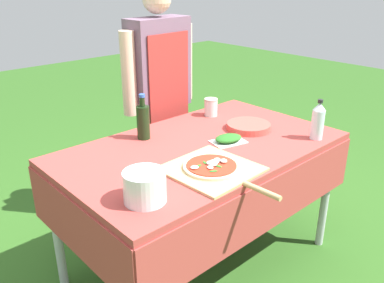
% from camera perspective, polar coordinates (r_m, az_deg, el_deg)
% --- Properties ---
extents(ground_plane, '(12.00, 12.00, 0.00)m').
position_cam_1_polar(ground_plane, '(2.53, 1.18, -16.53)').
color(ground_plane, '#2D5B1E').
extents(prep_table, '(1.50, 0.90, 0.76)m').
position_cam_1_polar(prep_table, '(2.16, 1.32, -2.52)').
color(prep_table, '#A83D38').
rests_on(prep_table, ground).
extents(person_cook, '(0.58, 0.21, 1.54)m').
position_cam_1_polar(person_cook, '(2.69, -4.55, 7.71)').
color(person_cook, '#70604C').
rests_on(person_cook, ground).
extents(pizza_on_peel, '(0.39, 0.57, 0.05)m').
position_cam_1_polar(pizza_on_peel, '(1.86, 2.98, -3.81)').
color(pizza_on_peel, tan).
rests_on(pizza_on_peel, prep_table).
extents(oil_bottle, '(0.07, 0.07, 0.25)m').
position_cam_1_polar(oil_bottle, '(2.20, -6.87, 2.83)').
color(oil_bottle, black).
rests_on(oil_bottle, prep_table).
extents(water_bottle, '(0.07, 0.07, 0.22)m').
position_cam_1_polar(water_bottle, '(2.28, 17.26, 2.80)').
color(water_bottle, silver).
rests_on(water_bottle, prep_table).
extents(herb_container, '(0.20, 0.16, 0.04)m').
position_cam_1_polar(herb_container, '(2.17, 5.12, 0.37)').
color(herb_container, silver).
rests_on(herb_container, prep_table).
extents(mixing_tub, '(0.17, 0.17, 0.13)m').
position_cam_1_polar(mixing_tub, '(1.61, -6.66, -6.31)').
color(mixing_tub, silver).
rests_on(mixing_tub, prep_table).
extents(plate_stack, '(0.26, 0.26, 0.03)m').
position_cam_1_polar(plate_stack, '(2.37, 7.94, 2.13)').
color(plate_stack, '#DB4C42').
rests_on(plate_stack, prep_table).
extents(sauce_jar, '(0.08, 0.08, 0.11)m').
position_cam_1_polar(sauce_jar, '(2.56, 2.66, 4.70)').
color(sauce_jar, silver).
rests_on(sauce_jar, prep_table).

